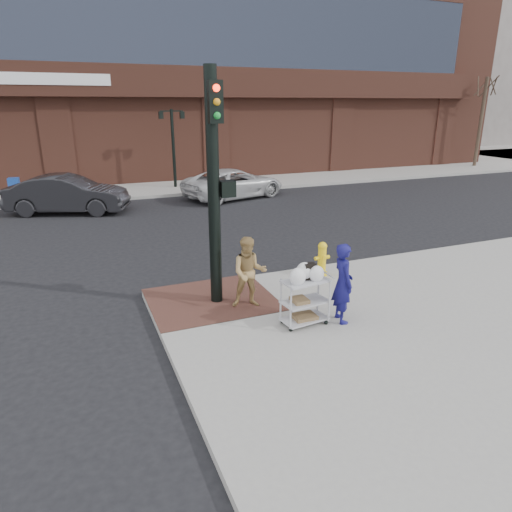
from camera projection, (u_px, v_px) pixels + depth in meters
name	position (u px, v px, depth m)	size (l,w,h in m)	color
ground	(250.00, 317.00, 9.93)	(220.00, 220.00, 0.00)	black
sidewalk_far	(248.00, 153.00, 42.47)	(65.00, 36.00, 0.15)	gray
brick_curb_ramp	(211.00, 299.00, 10.45)	(2.80, 2.40, 0.01)	#4C2D23
filler_block	(442.00, 63.00, 54.80)	(14.00, 20.00, 18.00)	slate
bare_tree_a	(488.00, 75.00, 31.05)	(1.80, 1.80, 7.20)	#382B21
lamp_post	(173.00, 140.00, 23.85)	(1.32, 0.22, 4.00)	black
traffic_signal_pole	(215.00, 184.00, 9.53)	(0.61, 0.51, 5.00)	black
woman_blue	(343.00, 283.00, 9.19)	(0.61, 0.40, 1.66)	#14125B
pedestrian_tan	(249.00, 273.00, 9.88)	(0.77, 0.60, 1.59)	#AA8850
sedan_dark	(67.00, 194.00, 19.12)	(1.70, 4.87, 1.61)	black
minivan_white	(234.00, 183.00, 22.29)	(2.35, 5.10, 1.42)	silver
utility_cart	(305.00, 298.00, 9.13)	(0.98, 0.63, 1.28)	#B1B2B7
fire_hydrant	(322.00, 258.00, 11.81)	(0.43, 0.30, 0.90)	yellow
newsbox_blue	(15.00, 190.00, 20.81)	(0.45, 0.41, 1.07)	#18419D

